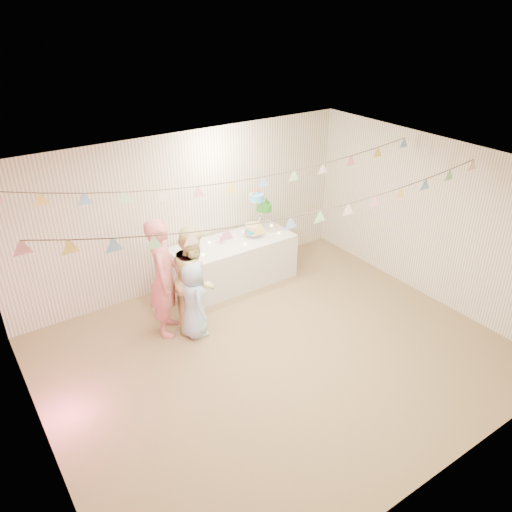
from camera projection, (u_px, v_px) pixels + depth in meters
floor at (277, 355)px, 6.91m from camera, size 6.00×6.00×0.00m
ceiling at (281, 175)px, 5.70m from camera, size 6.00×6.00×0.00m
back_wall at (187, 211)px, 8.13m from camera, size 6.00×6.00×0.00m
front_wall at (444, 388)px, 4.48m from camera, size 6.00×6.00×0.00m
left_wall at (29, 361)px, 4.81m from camera, size 5.00×5.00×0.00m
right_wall at (432, 220)px, 7.80m from camera, size 5.00×5.00×0.00m
table at (233, 262)px, 8.48m from camera, size 2.10×0.84×0.79m
cake_stand at (258, 215)px, 8.45m from camera, size 0.68×0.40×0.75m
cake_bottom at (253, 233)px, 8.46m from camera, size 0.31×0.31×0.15m
cake_middle at (264, 212)px, 8.61m from camera, size 0.27×0.27×0.22m
cake_top_tier at (257, 202)px, 8.28m from camera, size 0.25×0.25×0.19m
platter at (206, 253)px, 8.00m from camera, size 0.37×0.37×0.02m
posy at (223, 240)px, 8.23m from camera, size 0.15×0.15×0.17m
person_adult_a at (164, 277)px, 7.03m from camera, size 0.70×0.78×1.79m
person_adult_b at (195, 278)px, 7.19m from camera, size 0.97×0.99×1.61m
person_child at (194, 299)px, 7.09m from camera, size 0.47×0.63×1.18m
bunting_back at (231, 171)px, 6.62m from camera, size 5.60×1.10×0.40m
bunting_front at (291, 204)px, 5.68m from camera, size 5.60×0.90×0.36m
tealight_0 at (194, 257)px, 7.78m from camera, size 0.04×0.04×0.03m
tealight_1 at (209, 242)px, 8.24m from camera, size 0.04×0.04×0.03m
tealight_2 at (245, 244)px, 8.18m from camera, size 0.04×0.04×0.03m
tealight_3 at (243, 231)px, 8.62m from camera, size 0.04×0.04×0.03m
tealight_4 at (279, 233)px, 8.56m from camera, size 0.04×0.04×0.03m
tealight_5 at (271, 225)px, 8.85m from camera, size 0.04×0.04×0.03m
tealight_6 at (203, 255)px, 7.85m from camera, size 0.04×0.04×0.03m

